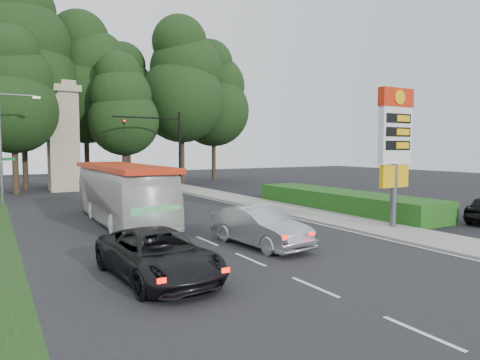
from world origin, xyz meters
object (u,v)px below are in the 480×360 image
monument (63,136)px  transit_bus (122,194)px  sedan_silver (260,227)px  traffic_signal_mast (166,140)px  streetlight_signs (4,141)px  suv_charcoal (158,255)px  gas_station_pylon (395,138)px

monument → transit_bus: bearing=-89.6°
monument → sedan_silver: 28.41m
traffic_signal_mast → streetlight_signs: bearing=-171.1°
monument → suv_charcoal: monument is taller
monument → streetlight_signs: bearing=-122.0°
transit_bus → sedan_silver: size_ratio=2.28×
streetlight_signs → suv_charcoal: (3.44, -21.93, -3.69)m
streetlight_signs → sedan_silver: streetlight_signs is taller
monument → suv_charcoal: bearing=-93.0°
suv_charcoal → monument: bearing=83.0°
gas_station_pylon → streetlight_signs: size_ratio=0.86×
traffic_signal_mast → streetlight_signs: (-12.67, -1.99, -0.23)m
suv_charcoal → traffic_signal_mast: bearing=64.9°
traffic_signal_mast → monument: size_ratio=0.72×
gas_station_pylon → traffic_signal_mast: bearing=99.1°
traffic_signal_mast → transit_bus: (-7.55, -13.57, -3.13)m
traffic_signal_mast → transit_bus: traffic_signal_mast is taller
gas_station_pylon → transit_bus: bearing=142.7°
gas_station_pylon → suv_charcoal: bearing=-171.5°
gas_station_pylon → traffic_signal_mast: (-3.52, 22.00, 0.22)m
transit_bus → sedan_silver: bearing=-67.0°
traffic_signal_mast → sedan_silver: bearing=-100.8°
streetlight_signs → sedan_silver: (8.49, -19.87, -3.64)m
gas_station_pylon → monument: bearing=111.8°
streetlight_signs → sedan_silver: bearing=-66.9°
transit_bus → sedan_silver: (3.36, -8.29, -0.74)m
streetlight_signs → sedan_silver: 21.91m
gas_station_pylon → suv_charcoal: gas_station_pylon is taller
gas_station_pylon → traffic_signal_mast: size_ratio=0.95×
gas_station_pylon → transit_bus: 14.21m
sedan_silver → monument: bearing=91.3°
monument → transit_bus: (0.14, -19.57, -3.56)m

